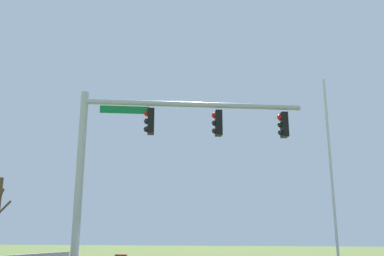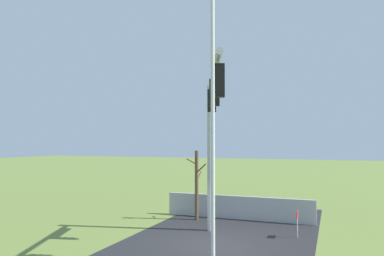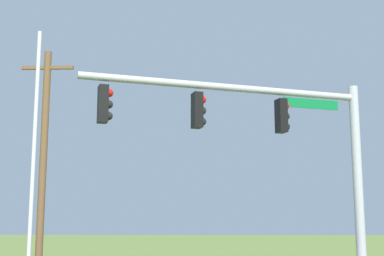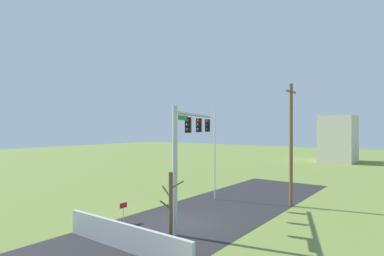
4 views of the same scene
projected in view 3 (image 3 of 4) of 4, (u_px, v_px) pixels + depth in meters
The scene contains 3 objects.
signal_mast at pixel (282, 149), 14.71m from camera, with size 7.82×3.04×7.12m.
flagpole at pixel (32, 188), 12.65m from camera, with size 0.10×0.10×7.89m, color silver.
utility_pole at pixel (43, 173), 18.54m from camera, with size 1.90×0.26×9.23m.
Camera 3 is at (-2.12, -14.58, 3.27)m, focal length 49.16 mm.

